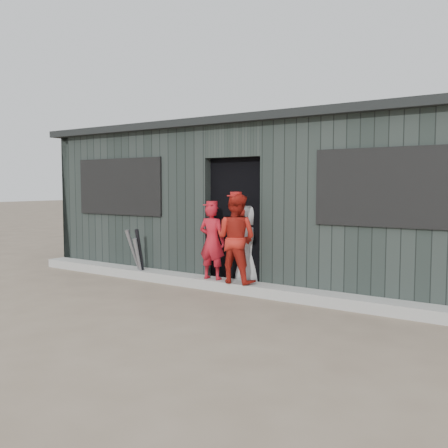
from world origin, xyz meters
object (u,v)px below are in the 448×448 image
Objects in this scene: dugout at (279,202)px; bat_mid at (134,254)px; player_red_left at (212,241)px; player_red_right at (236,238)px; bat_left at (138,259)px; player_grey_back at (250,246)px; bat_right at (140,254)px.

bat_mid is at bearing -133.07° from dugout.
player_red_left is at bearing -96.95° from dugout.
player_red_right reaches higher than bat_mid.
player_grey_back is (1.81, 0.58, 0.29)m from bat_left.
bat_mid is at bearing -1.06° from player_red_left.
player_red_right is (1.96, 0.10, 0.38)m from bat_mid.
bat_left is at bearing -4.47° from player_grey_back.
bat_right is at bearing 108.61° from bat_left.
player_red_left is 0.14× the size of dugout.
bat_right is 2.57m from dugout.
player_grey_back reaches higher than bat_mid.
bat_mid is 2.67m from dugout.
bat_right is at bearing 40.85° from bat_mid.
dugout is at bearing -102.69° from player_red_left.
bat_right is at bearing -6.80° from player_grey_back.
player_red_left reaches higher than bat_right.
dugout is at bearing 47.18° from bat_right.
player_grey_back is at bearing 16.77° from bat_mid.
bat_right is 0.74× the size of player_red_left.
bat_mid is 0.68× the size of player_grey_back.
player_red_left reaches higher than player_grey_back.
bat_right is at bearing -132.82° from dugout.
player_red_right is at bearing 2.78° from bat_mid.
player_grey_back is (0.40, 0.45, -0.09)m from player_red_left.
player_grey_back is at bearing 17.87° from bat_left.
bat_mid is 2.01m from player_grey_back.
player_grey_back is at bearing -86.67° from player_red_right.
bat_right is 1.92m from player_red_right.
bat_right reaches higher than bat_left.
player_red_left is 0.91× the size of player_grey_back.
dugout is at bearing -103.77° from player_grey_back.
dugout is (-0.19, 1.27, 0.64)m from player_grey_back.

